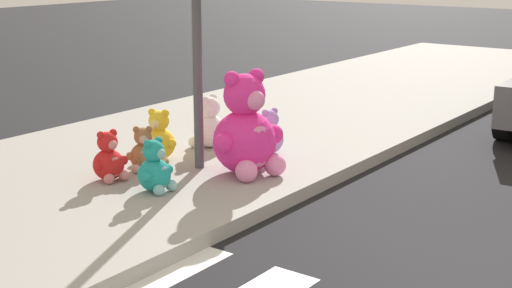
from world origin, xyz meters
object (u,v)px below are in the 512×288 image
plush_brown (144,153)px  sign_pole (197,21)px  plush_teal (155,170)px  plush_lavender (269,135)px  plush_red (109,160)px  plush_pink_large (246,133)px  plush_white (208,126)px  plush_yellow (159,139)px

plush_brown → sign_pole: bearing=-43.1°
plush_teal → plush_lavender: bearing=-2.0°
plush_teal → plush_red: 0.68m
plush_pink_large → plush_white: (0.65, 1.10, -0.20)m
plush_white → plush_red: plush_white is taller
plush_yellow → plush_white: (0.81, -0.10, 0.02)m
plush_teal → plush_lavender: (1.95, -0.07, -0.00)m
sign_pole → plush_lavender: sign_pole is taller
plush_pink_large → plush_teal: bearing=160.7°
sign_pole → plush_lavender: 1.81m
plush_teal → plush_red: size_ratio=1.02×
sign_pole → plush_white: bearing=33.4°
sign_pole → plush_brown: bearing=136.9°
plush_pink_large → plush_teal: plush_pink_large is taller
sign_pole → plush_brown: size_ratio=6.13×
plush_yellow → plush_red: size_ratio=1.11×
plush_yellow → plush_teal: (-0.92, -0.83, -0.02)m
plush_red → sign_pole: bearing=-26.6°
plush_pink_large → plush_red: bearing=135.9°
plush_white → plush_brown: plush_white is taller
plush_brown → plush_white: bearing=3.8°
plush_teal → plush_yellow: bearing=41.9°
plush_teal → plush_lavender: size_ratio=1.01×
plush_pink_large → plush_white: plush_pink_large is taller
sign_pole → plush_lavender: size_ratio=5.63×
plush_lavender → plush_pink_large: bearing=-160.5°
sign_pole → plush_pink_large: bearing=-76.7°
sign_pole → plush_pink_large: 1.36m
sign_pole → plush_brown: sign_pole is taller
plush_red → plush_yellow: bearing=8.7°
plush_lavender → sign_pole: bearing=164.9°
plush_yellow → plush_white: bearing=-7.1°
plush_pink_large → plush_lavender: size_ratio=2.08×
plush_brown → plush_teal: (-0.48, -0.64, 0.02)m
plush_brown → plush_lavender: (1.48, -0.71, 0.02)m
plush_teal → plush_lavender: 1.96m
plush_pink_large → plush_lavender: (0.87, 0.31, -0.25)m
sign_pole → plush_white: sign_pole is taller
plush_white → plush_teal: (-1.73, -0.73, -0.04)m
plush_brown → plush_teal: bearing=-126.6°
plush_brown → plush_red: (-0.49, 0.04, 0.02)m
sign_pole → plush_white: size_ratio=4.69×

